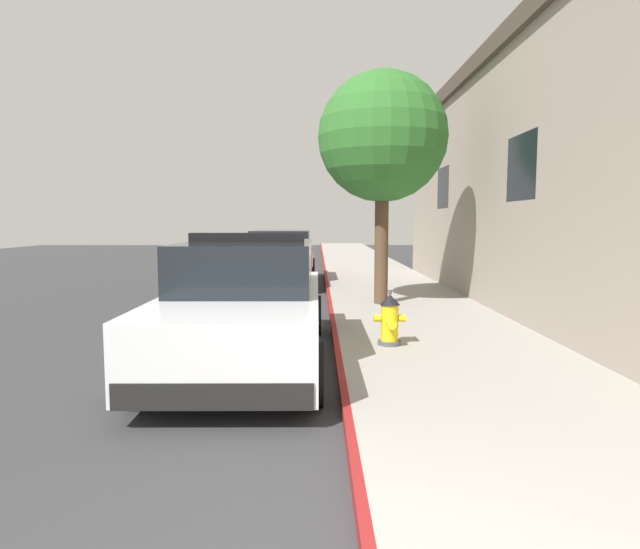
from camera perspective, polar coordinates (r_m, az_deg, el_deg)
name	(u,v)px	position (r m, az deg, el deg)	size (l,w,h in m)	color
ground_plane	(128,309)	(12.73, -19.40, -3.45)	(33.93, 60.00, 0.20)	#353538
sidewalk_pavement	(401,302)	(12.15, 8.44, -2.83)	(3.06, 60.00, 0.13)	#9E9991
curb_painted_edge	(330,302)	(12.01, 1.00, -2.86)	(0.08, 60.00, 0.13)	maroon
police_cruiser	(247,305)	(7.18, -7.58, -3.18)	(1.94, 4.84, 1.68)	white
parked_car_silver_ahead	(281,259)	(15.97, -4.07, 1.66)	(1.94, 4.84, 1.56)	maroon
fire_hydrant	(390,320)	(7.59, 7.28, -4.71)	(0.44, 0.40, 0.76)	#4C4C51
street_tree	(383,138)	(11.41, 6.54, 13.96)	(2.61, 2.61, 4.70)	brown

